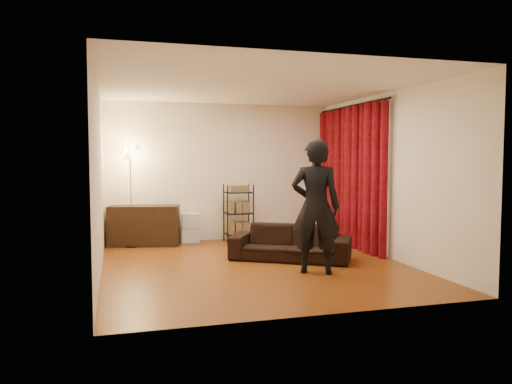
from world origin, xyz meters
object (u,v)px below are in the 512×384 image
object	(u,v)px
storage_boxes	(190,228)
floor_lamp	(131,196)
wire_shelf	(238,213)
sofa	(290,243)
media_cabinet	(144,225)
person	(316,207)

from	to	relation	value
storage_boxes	floor_lamp	distance (m)	1.30
storage_boxes	wire_shelf	bearing A→B (deg)	-11.09
sofa	storage_boxes	world-z (taller)	storage_boxes
floor_lamp	media_cabinet	bearing A→B (deg)	20.81
person	storage_boxes	xyz separation A→B (m)	(-1.35, 3.02, -0.66)
storage_boxes	floor_lamp	size ratio (longest dim) A/B	0.30
sofa	person	world-z (taller)	person
person	floor_lamp	distance (m)	3.76
media_cabinet	storage_boxes	xyz separation A→B (m)	(0.88, 0.08, -0.09)
sofa	person	distance (m)	1.16
person	floor_lamp	world-z (taller)	person
media_cabinet	sofa	bearing A→B (deg)	-30.10
person	media_cabinet	distance (m)	3.72
wire_shelf	person	bearing A→B (deg)	-65.25
sofa	wire_shelf	bearing A→B (deg)	132.25
person	storage_boxes	distance (m)	3.37
storage_boxes	media_cabinet	bearing A→B (deg)	-174.46
person	media_cabinet	xyz separation A→B (m)	(-2.22, 2.93, -0.58)
person	floor_lamp	bearing A→B (deg)	-24.62
storage_boxes	floor_lamp	bearing A→B (deg)	-171.10
sofa	wire_shelf	world-z (taller)	wire_shelf
media_cabinet	wire_shelf	distance (m)	1.80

